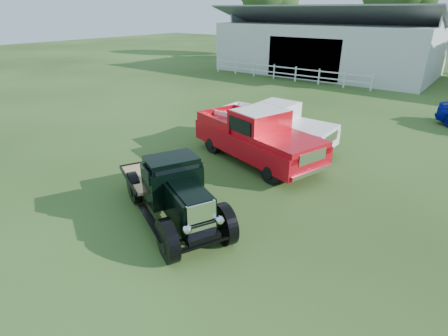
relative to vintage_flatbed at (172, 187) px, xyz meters
The scene contains 8 objects.
ground 1.09m from the vintage_flatbed, 56.44° to the left, with size 120.00×120.00×0.00m, color #253612.
shed_left 27.37m from the vintage_flatbed, 104.18° to the left, with size 18.80×10.20×5.60m, color silver, non-canonical shape.
fence_rail 21.87m from the vintage_flatbed, 110.58° to the left, with size 14.20×0.16×1.20m, color white, non-canonical shape.
tree_a 38.10m from the vintage_flatbed, 117.85° to the left, with size 6.30×6.30×10.50m, color #2B4A19, non-canonical shape.
tree_b 35.00m from the vintage_flatbed, 96.11° to the left, with size 6.90×6.90×11.50m, color #2B4A19, non-canonical shape.
vintage_flatbed is the anchor object (origin of this frame).
red_pickup 4.86m from the vintage_flatbed, 94.27° to the left, with size 5.64×2.17×2.06m, color red, non-canonical shape.
white_pickup 6.35m from the vintage_flatbed, 94.85° to the left, with size 5.20×2.02×1.91m, color white, non-canonical shape.
Camera 1 is at (6.00, -6.32, 5.39)m, focal length 28.00 mm.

